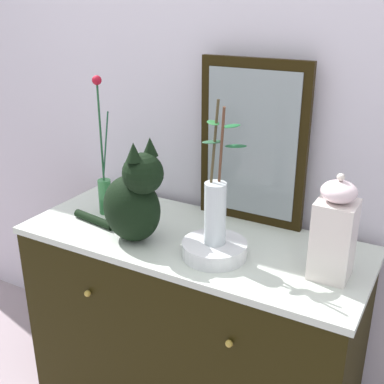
% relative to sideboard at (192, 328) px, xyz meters
% --- Properties ---
extents(wall_back, '(4.40, 0.08, 2.60)m').
position_rel_sideboard_xyz_m(wall_back, '(0.00, 0.34, 0.89)').
color(wall_back, silver).
rests_on(wall_back, ground_plane).
extents(sideboard, '(1.29, 0.55, 0.81)m').
position_rel_sideboard_xyz_m(sideboard, '(0.00, 0.00, 0.00)').
color(sideboard, black).
rests_on(sideboard, ground_plane).
extents(mirror_leaning, '(0.42, 0.03, 0.63)m').
position_rel_sideboard_xyz_m(mirror_leaning, '(0.12, 0.24, 0.72)').
color(mirror_leaning, black).
rests_on(mirror_leaning, sideboard).
extents(cat_sitting, '(0.45, 0.21, 0.39)m').
position_rel_sideboard_xyz_m(cat_sitting, '(-0.17, -0.12, 0.57)').
color(cat_sitting, black).
rests_on(cat_sitting, sideboard).
extents(vase_slim_green, '(0.07, 0.05, 0.56)m').
position_rel_sideboard_xyz_m(vase_slim_green, '(-0.42, 0.02, 0.54)').
color(vase_slim_green, '#32783F').
rests_on(vase_slim_green, sideboard).
extents(bowl_porcelain, '(0.22, 0.22, 0.05)m').
position_rel_sideboard_xyz_m(bowl_porcelain, '(0.14, -0.09, 0.43)').
color(bowl_porcelain, white).
rests_on(bowl_porcelain, sideboard).
extents(vase_glass_clear, '(0.16, 0.12, 0.48)m').
position_rel_sideboard_xyz_m(vase_glass_clear, '(0.14, -0.09, 0.59)').
color(vase_glass_clear, silver).
rests_on(vase_glass_clear, bowl_porcelain).
extents(jar_lidded_porcelain, '(0.12, 0.12, 0.35)m').
position_rel_sideboard_xyz_m(jar_lidded_porcelain, '(0.51, -0.02, 0.56)').
color(jar_lidded_porcelain, silver).
rests_on(jar_lidded_porcelain, sideboard).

